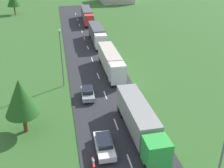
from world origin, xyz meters
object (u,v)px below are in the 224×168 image
object	(u,v)px
car_third	(88,93)
lamppost_second	(61,56)
car_second	(104,145)
lamppost_lead	(222,156)
truck_third	(97,34)
truck_fourth	(87,14)
tree_oak	(21,97)
motorcycle_courier	(93,164)
truck_lead	(140,120)
truck_second	(111,61)

from	to	relation	value
car_third	lamppost_second	world-z (taller)	lamppost_second
car_second	lamppost_lead	world-z (taller)	lamppost_lead
truck_third	truck_fourth	world-z (taller)	truck_third
truck_third	car_second	distance (m)	37.14
lamppost_lead	tree_oak	bearing A→B (deg)	141.11
motorcycle_courier	tree_oak	bearing A→B (deg)	132.30
truck_third	truck_lead	bearing A→B (deg)	-90.60
tree_oak	truck_third	bearing A→B (deg)	67.13
motorcycle_courier	tree_oak	size ratio (longest dim) A/B	0.29
lamppost_second	truck_lead	bearing A→B (deg)	-61.42
truck_second	motorcycle_courier	size ratio (longest dim) A/B	6.38
car_second	lamppost_second	world-z (taller)	lamppost_second
truck_second	truck_fourth	xyz separation A→B (m)	(0.14, 36.40, -0.05)
truck_fourth	car_third	world-z (taller)	truck_fourth
car_third	tree_oak	world-z (taller)	tree_oak
car_second	lamppost_lead	xyz separation A→B (m)	(8.13, -8.06, 3.98)
car_second	truck_fourth	bearing A→B (deg)	85.16
car_third	tree_oak	xyz separation A→B (m)	(-8.12, -6.53, 3.74)
truck_third	tree_oak	distance (m)	34.23
tree_oak	lamppost_lead	bearing A→B (deg)	-38.89
truck_second	car_second	size ratio (longest dim) A/B	2.69
truck_fourth	car_second	xyz separation A→B (m)	(-4.79, -56.59, -1.27)
motorcycle_courier	lamppost_second	distance (m)	19.47
truck_second	truck_fourth	distance (m)	36.40
truck_second	car_second	bearing A→B (deg)	-102.97
car_third	lamppost_second	bearing A→B (deg)	124.84
lamppost_second	tree_oak	bearing A→B (deg)	-113.85
car_third	lamppost_second	size ratio (longest dim) A/B	0.46
car_second	tree_oak	world-z (taller)	tree_oak
truck_second	lamppost_lead	size ratio (longest dim) A/B	1.43
truck_second	lamppost_second	world-z (taller)	lamppost_second
car_third	motorcycle_courier	distance (m)	14.28
car_third	motorcycle_courier	world-z (taller)	car_third
truck_second	lamppost_second	xyz separation A→B (m)	(-8.23, -3.71, 2.87)
motorcycle_courier	lamppost_second	world-z (taller)	lamppost_second
truck_lead	car_third	distance (m)	11.21
truck_lead	motorcycle_courier	xyz separation A→B (m)	(-5.89, -4.18, -1.58)
truck_lead	truck_third	bearing A→B (deg)	89.40
lamppost_lead	motorcycle_courier	bearing A→B (deg)	149.30
car_second	motorcycle_courier	world-z (taller)	car_second
truck_lead	lamppost_second	world-z (taller)	lamppost_second
truck_fourth	lamppost_lead	size ratio (longest dim) A/B	1.68
truck_third	lamppost_lead	distance (m)	45.08
car_third	truck_second	bearing A→B (deg)	58.79
truck_second	motorcycle_courier	distance (m)	23.41
car_second	motorcycle_courier	distance (m)	2.80
car_third	car_second	bearing A→B (deg)	-88.17
truck_second	lamppost_lead	distance (m)	28.59
truck_fourth	lamppost_lead	xyz separation A→B (m)	(3.34, -64.65, 2.72)
truck_fourth	motorcycle_courier	size ratio (longest dim) A/B	7.49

